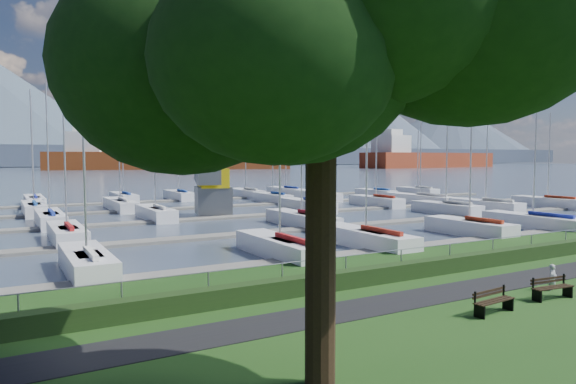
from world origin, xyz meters
TOP-DOWN VIEW (x-y plane):
  - path at (0.00, -3.00)m, footprint 160.00×2.00m
  - water at (0.00, 260.00)m, footprint 800.00×540.00m
  - hedge at (0.00, -0.40)m, footprint 80.00×0.70m
  - fence at (0.00, 0.00)m, footprint 80.00×0.04m
  - foothill at (0.00, 330.00)m, footprint 900.00×80.00m
  - mountains at (7.35, 404.62)m, footprint 1190.00×360.00m
  - docks at (0.00, 26.00)m, footprint 90.00×41.60m
  - bench_left at (-1.97, -5.65)m, footprint 1.83×0.57m
  - bench_right at (1.43, -5.51)m, footprint 1.83×0.60m
  - person at (2.62, -4.77)m, footprint 0.48×0.36m
  - tree at (-11.16, -7.25)m, footprint 10.18×10.70m
  - crane at (1.65, 29.85)m, footprint 5.00×13.42m
  - cargo_ship_mid at (47.43, 212.85)m, footprint 107.25×45.09m
  - cargo_ship_east at (180.49, 184.65)m, footprint 88.76×27.65m
  - sailboat_fleet at (-1.33, 30.17)m, footprint 75.47×49.19m

SIDE VIEW (x-z plane):
  - water at x=0.00m, z-range -0.50..-0.30m
  - docks at x=0.00m, z-range -0.34..-0.09m
  - path at x=0.00m, z-range -0.01..0.03m
  - hedge at x=0.00m, z-range 0.00..0.70m
  - bench_left at x=-1.97m, z-range -0.01..0.84m
  - bench_right at x=1.43m, z-range -0.01..0.84m
  - person at x=2.62m, z-range 0.00..1.19m
  - fence at x=0.00m, z-range 1.18..1.22m
  - cargo_ship_mid at x=47.43m, z-range -7.27..14.23m
  - cargo_ship_east at x=180.49m, z-range -7.08..14.42m
  - crane at x=1.65m, z-range -5.85..16.50m
  - sailboat_fleet at x=-1.33m, z-range -1.52..12.19m
  - foothill at x=0.00m, z-range 0.00..12.00m
  - tree at x=-11.16m, z-range 1.62..15.12m
  - mountains at x=7.35m, z-range -10.82..104.18m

